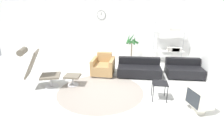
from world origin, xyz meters
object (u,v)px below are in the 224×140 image
at_px(lounge_chair, 37,66).
at_px(ottoman, 73,78).
at_px(armchair_red, 103,67).
at_px(couch_second, 184,70).
at_px(side_table, 160,85).
at_px(shelf_unit, 173,43).
at_px(potted_plant, 131,50).
at_px(couch_low, 139,69).
at_px(crt_television, 200,99).

bearing_deg(lounge_chair, ottoman, 90.00).
relative_size(armchair_red, couch_second, 0.69).
xyz_separation_m(couch_second, side_table, (-1.09, -1.85, 0.20)).
bearing_deg(armchair_red, shelf_unit, -147.75).
height_order(armchair_red, potted_plant, potted_plant).
relative_size(ottoman, shelf_unit, 0.27).
height_order(lounge_chair, couch_second, lounge_chair).
bearing_deg(couch_low, ottoman, 27.09).
bearing_deg(couch_low, couch_second, -176.90).
height_order(couch_second, potted_plant, potted_plant).
bearing_deg(side_table, couch_low, 106.71).
height_order(ottoman, couch_low, couch_low).
bearing_deg(lounge_chair, crt_television, 63.28).
bearing_deg(crt_television, shelf_unit, -19.79).
bearing_deg(ottoman, couch_second, 18.58).
bearing_deg(shelf_unit, armchair_red, -148.86).
xyz_separation_m(ottoman, armchair_red, (0.82, 1.09, 0.03)).
distance_m(lounge_chair, side_table, 3.67).
height_order(lounge_chair, crt_television, lounge_chair).
bearing_deg(crt_television, ottoman, 53.92).
xyz_separation_m(lounge_chair, shelf_unit, (4.58, 3.07, 0.22)).
bearing_deg(crt_television, lounge_chair, 61.14).
distance_m(ottoman, armchair_red, 1.36).
bearing_deg(couch_second, side_table, 58.29).
bearing_deg(shelf_unit, ottoman, -142.42).
xyz_separation_m(couch_low, potted_plant, (-0.33, 1.41, 0.39)).
relative_size(couch_low, side_table, 3.15).
distance_m(side_table, shelf_unit, 3.51).
bearing_deg(ottoman, crt_television, -16.98).
bearing_deg(crt_television, armchair_red, 32.42).
distance_m(couch_second, shelf_unit, 1.67).
relative_size(couch_second, shelf_unit, 0.69).
bearing_deg(lounge_chair, side_table, 68.63).
height_order(ottoman, shelf_unit, shelf_unit).
bearing_deg(shelf_unit, couch_low, -131.84).
distance_m(ottoman, shelf_unit, 4.58).
relative_size(lounge_chair, side_table, 2.59).
height_order(armchair_red, couch_low, armchair_red).
relative_size(couch_low, potted_plant, 1.17).
bearing_deg(side_table, armchair_red, 137.84).
xyz_separation_m(lounge_chair, couch_low, (3.13, 1.45, -0.49)).
height_order(lounge_chair, ottoman, lounge_chair).
bearing_deg(couch_low, armchair_red, 1.47).
bearing_deg(shelf_unit, potted_plant, -173.22).
xyz_separation_m(ottoman, crt_television, (3.55, -1.08, 0.08)).
height_order(crt_television, potted_plant, potted_plant).
height_order(side_table, crt_television, crt_television).
relative_size(couch_second, side_table, 2.53).
bearing_deg(side_table, crt_television, -29.42).
relative_size(lounge_chair, ottoman, 2.66).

